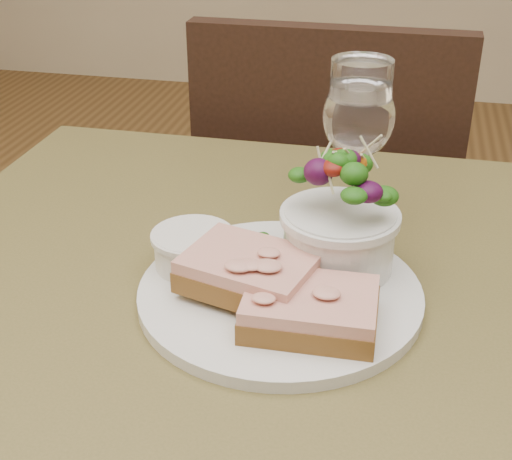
% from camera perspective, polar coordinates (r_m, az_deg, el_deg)
% --- Properties ---
extents(cafe_table, '(0.80, 0.80, 0.75)m').
position_cam_1_polar(cafe_table, '(0.73, 0.52, -12.47)').
color(cafe_table, '#4C4720').
rests_on(cafe_table, ground).
extents(chair_far, '(0.42, 0.42, 0.90)m').
position_cam_1_polar(chair_far, '(1.47, 5.69, -6.34)').
color(chair_far, black).
rests_on(chair_far, ground).
extents(dinner_plate, '(0.27, 0.27, 0.01)m').
position_cam_1_polar(dinner_plate, '(0.68, 1.93, -5.06)').
color(dinner_plate, silver).
rests_on(dinner_plate, cafe_table).
extents(sandwich_front, '(0.12, 0.09, 0.03)m').
position_cam_1_polar(sandwich_front, '(0.62, 4.37, -6.32)').
color(sandwich_front, '#522F16').
rests_on(sandwich_front, dinner_plate).
extents(sandwich_back, '(0.14, 0.11, 0.03)m').
position_cam_1_polar(sandwich_back, '(0.65, -0.49, -3.30)').
color(sandwich_back, '#522F16').
rests_on(sandwich_back, dinner_plate).
extents(ramekin, '(0.08, 0.08, 0.04)m').
position_cam_1_polar(ramekin, '(0.70, -5.07, -1.40)').
color(ramekin, silver).
rests_on(ramekin, dinner_plate).
extents(salad_bowl, '(0.11, 0.11, 0.13)m').
position_cam_1_polar(salad_bowl, '(0.68, 6.76, 1.34)').
color(salad_bowl, silver).
rests_on(salad_bowl, dinner_plate).
extents(garnish, '(0.05, 0.04, 0.02)m').
position_cam_1_polar(garnish, '(0.73, -1.05, -1.04)').
color(garnish, '#10380A').
rests_on(garnish, dinner_plate).
extents(wine_glass, '(0.08, 0.08, 0.18)m').
position_cam_1_polar(wine_glass, '(0.76, 8.20, 8.61)').
color(wine_glass, white).
rests_on(wine_glass, cafe_table).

